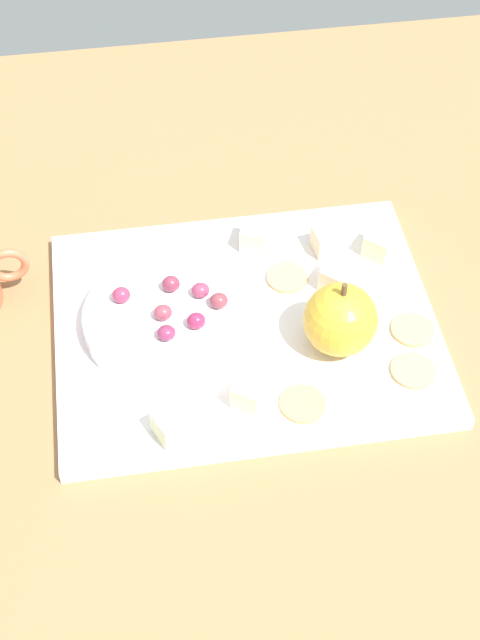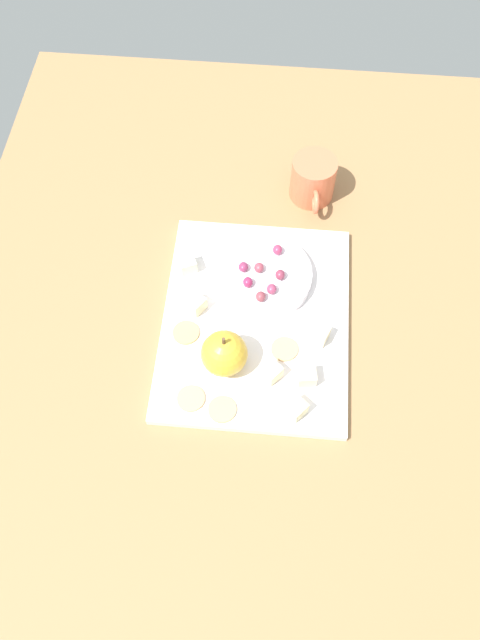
{
  "view_description": "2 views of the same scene",
  "coord_description": "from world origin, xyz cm",
  "px_view_note": "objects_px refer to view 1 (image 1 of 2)",
  "views": [
    {
      "loc": [
        -7.93,
        -55.73,
        71.03
      ],
      "look_at": [
        0.24,
        -2.7,
        8.28
      ],
      "focal_mm": 51.81,
      "sensor_mm": 36.0,
      "label": 1
    },
    {
      "loc": [
        47.9,
        1.21,
        89.69
      ],
      "look_at": [
        2.79,
        -2.77,
        7.79
      ],
      "focal_mm": 35.51,
      "sensor_mm": 36.0,
      "label": 2
    }
  ],
  "objects_px": {
    "apple_whole": "(340,320)",
    "cracker_2": "(303,404)",
    "platter": "(246,326)",
    "grape_3": "(171,284)",
    "cheese_cube_0": "(336,278)",
    "cheese_cube_3": "(255,237)",
    "cracker_3": "(413,330)",
    "cracker_0": "(413,371)",
    "cheese_cube_1": "(327,241)",
    "grape_1": "(166,333)",
    "grape_2": "(196,321)",
    "grape_4": "(163,312)",
    "cheese_cube_2": "(247,394)",
    "cracker_1": "(287,278)",
    "cheese_cube_4": "(171,426)",
    "grape_6": "(219,303)",
    "cheese_cube_5": "(380,245)",
    "grape_0": "(201,290)",
    "serving_dish": "(166,315)",
    "grape_5": "(121,295)"
  },
  "relations": [
    {
      "from": "grape_3",
      "to": "cheese_cube_2",
      "type": "bearing_deg",
      "value": -67.4
    },
    {
      "from": "serving_dish",
      "to": "cheese_cube_0",
      "type": "xyz_separation_m",
      "value": [
        0.16,
        0.02,
        0.0
      ]
    },
    {
      "from": "cheese_cube_1",
      "to": "grape_1",
      "type": "bearing_deg",
      "value": -148.15
    },
    {
      "from": "cheese_cube_1",
      "to": "cheese_cube_0",
      "type": "bearing_deg",
      "value": -92.11
    },
    {
      "from": "cracker_1",
      "to": "apple_whole",
      "type": "bearing_deg",
      "value": -70.53
    },
    {
      "from": "serving_dish",
      "to": "grape_6",
      "type": "bearing_deg",
      "value": -8.32
    },
    {
      "from": "cheese_cube_0",
      "to": "cheese_cube_2",
      "type": "relative_size",
      "value": 1.0
    },
    {
      "from": "grape_2",
      "to": "apple_whole",
      "type": "bearing_deg",
      "value": -10.49
    },
    {
      "from": "cheese_cube_3",
      "to": "grape_0",
      "type": "xyz_separation_m",
      "value": [
        -0.06,
        -0.08,
        0.01
      ]
    },
    {
      "from": "cheese_cube_1",
      "to": "grape_4",
      "type": "height_order",
      "value": "grape_4"
    },
    {
      "from": "cracker_1",
      "to": "grape_5",
      "type": "bearing_deg",
      "value": -172.42
    },
    {
      "from": "cheese_cube_2",
      "to": "grape_3",
      "type": "distance_m",
      "value": 0.14
    },
    {
      "from": "cheese_cube_0",
      "to": "cracker_0",
      "type": "distance_m",
      "value": 0.12
    },
    {
      "from": "grape_0",
      "to": "grape_1",
      "type": "height_order",
      "value": "same"
    },
    {
      "from": "apple_whole",
      "to": "cracker_2",
      "type": "height_order",
      "value": "apple_whole"
    },
    {
      "from": "grape_2",
      "to": "grape_4",
      "type": "height_order",
      "value": "grape_2"
    },
    {
      "from": "cheese_cube_5",
      "to": "grape_2",
      "type": "relative_size",
      "value": 1.53
    },
    {
      "from": "cheese_cube_4",
      "to": "cracker_2",
      "type": "distance_m",
      "value": 0.12
    },
    {
      "from": "grape_4",
      "to": "grape_3",
      "type": "bearing_deg",
      "value": 72.01
    },
    {
      "from": "grape_0",
      "to": "grape_6",
      "type": "relative_size",
      "value": 1.0
    },
    {
      "from": "cheese_cube_0",
      "to": "grape_1",
      "type": "xyz_separation_m",
      "value": [
        -0.17,
        -0.05,
        0.01
      ]
    },
    {
      "from": "serving_dish",
      "to": "cheese_cube_0",
      "type": "distance_m",
      "value": 0.17
    },
    {
      "from": "cracker_0",
      "to": "grape_6",
      "type": "relative_size",
      "value": 2.39
    },
    {
      "from": "cracker_3",
      "to": "platter",
      "type": "bearing_deg",
      "value": 166.65
    },
    {
      "from": "cheese_cube_2",
      "to": "cheese_cube_4",
      "type": "xyz_separation_m",
      "value": [
        -0.07,
        -0.02,
        0.0
      ]
    },
    {
      "from": "grape_4",
      "to": "platter",
      "type": "bearing_deg",
      "value": 0.83
    },
    {
      "from": "platter",
      "to": "grape_3",
      "type": "relative_size",
      "value": 21.04
    },
    {
      "from": "cheese_cube_0",
      "to": "cheese_cube_5",
      "type": "height_order",
      "value": "same"
    },
    {
      "from": "cracker_1",
      "to": "grape_5",
      "type": "relative_size",
      "value": 2.39
    },
    {
      "from": "cheese_cube_0",
      "to": "cracker_0",
      "type": "xyz_separation_m",
      "value": [
        0.05,
        -0.11,
        -0.01
      ]
    },
    {
      "from": "cracker_0",
      "to": "grape_3",
      "type": "xyz_separation_m",
      "value": [
        -0.2,
        0.11,
        0.03
      ]
    },
    {
      "from": "cracker_1",
      "to": "grape_1",
      "type": "relative_size",
      "value": 2.39
    },
    {
      "from": "apple_whole",
      "to": "grape_4",
      "type": "height_order",
      "value": "apple_whole"
    },
    {
      "from": "cracker_1",
      "to": "grape_1",
      "type": "height_order",
      "value": "grape_1"
    },
    {
      "from": "cracker_0",
      "to": "grape_2",
      "type": "relative_size",
      "value": 2.39
    },
    {
      "from": "grape_0",
      "to": "grape_1",
      "type": "relative_size",
      "value": 1.0
    },
    {
      "from": "cheese_cube_0",
      "to": "grape_2",
      "type": "distance_m",
      "value": 0.15
    },
    {
      "from": "grape_6",
      "to": "cheese_cube_5",
      "type": "bearing_deg",
      "value": 20.88
    },
    {
      "from": "cheese_cube_2",
      "to": "cheese_cube_3",
      "type": "distance_m",
      "value": 0.19
    },
    {
      "from": "apple_whole",
      "to": "grape_1",
      "type": "height_order",
      "value": "apple_whole"
    },
    {
      "from": "cheese_cube_2",
      "to": "grape_4",
      "type": "distance_m",
      "value": 0.11
    },
    {
      "from": "cheese_cube_4",
      "to": "grape_1",
      "type": "height_order",
      "value": "grape_1"
    },
    {
      "from": "grape_5",
      "to": "cracker_3",
      "type": "bearing_deg",
      "value": -13.14
    },
    {
      "from": "cheese_cube_4",
      "to": "grape_4",
      "type": "distance_m",
      "value": 0.11
    },
    {
      "from": "cheese_cube_0",
      "to": "cheese_cube_2",
      "type": "bearing_deg",
      "value": -130.89
    },
    {
      "from": "cheese_cube_5",
      "to": "apple_whole",
      "type": "bearing_deg",
      "value": -121.61
    },
    {
      "from": "platter",
      "to": "cheese_cube_3",
      "type": "relative_size",
      "value": 13.76
    },
    {
      "from": "cheese_cube_0",
      "to": "cracker_1",
      "type": "bearing_deg",
      "value": 157.82
    },
    {
      "from": "grape_2",
      "to": "grape_4",
      "type": "relative_size",
      "value": 1.0
    },
    {
      "from": "cheese_cube_0",
      "to": "cheese_cube_3",
      "type": "bearing_deg",
      "value": 134.99
    }
  ]
}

